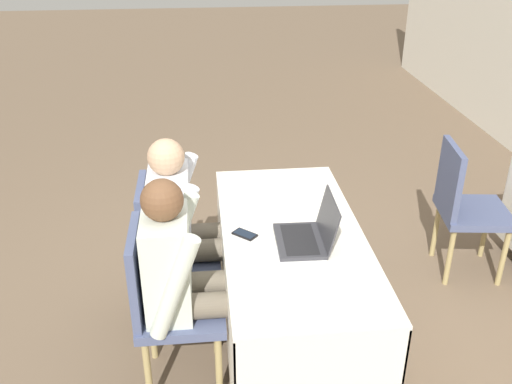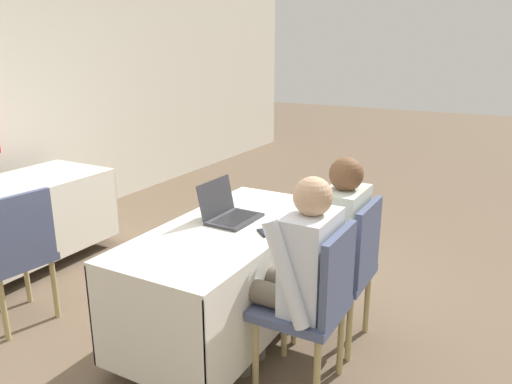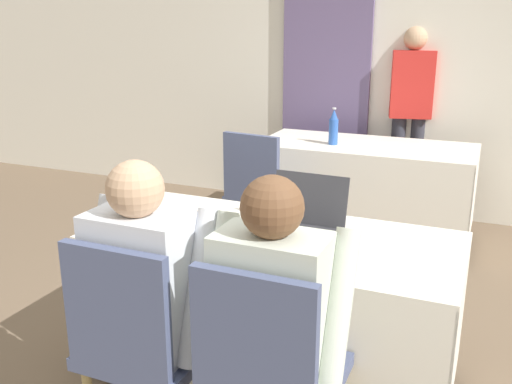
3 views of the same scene
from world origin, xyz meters
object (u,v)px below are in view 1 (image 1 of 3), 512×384
object	(u,v)px
chair_near_left	(168,247)
person_white_shirt	(184,273)
cell_phone	(245,234)
chair_far_spare	(464,204)
laptop	(308,234)
person_checkered_shirt	(185,223)
chair_near_right	(165,301)

from	to	relation	value
chair_near_left	person_white_shirt	size ratio (longest dim) A/B	0.78
cell_phone	chair_near_left	distance (m)	0.54
chair_far_spare	person_white_shirt	world-z (taller)	person_white_shirt
laptop	chair_far_spare	bearing A→B (deg)	121.98
chair_far_spare	person_checkered_shirt	world-z (taller)	person_checkered_shirt
chair_near_left	chair_near_right	bearing A→B (deg)	-180.00
chair_far_spare	person_white_shirt	size ratio (longest dim) A/B	0.78
cell_phone	person_checkered_shirt	world-z (taller)	person_checkered_shirt
laptop	person_checkered_shirt	bearing A→B (deg)	-117.74
cell_phone	person_checkered_shirt	size ratio (longest dim) A/B	0.12
laptop	chair_near_right	size ratio (longest dim) A/B	0.38
laptop	person_white_shirt	xyz separation A→B (m)	(0.14, -0.64, -0.10)
laptop	person_checkered_shirt	distance (m)	0.74
chair_near_right	chair_far_spare	distance (m)	2.11
chair_far_spare	cell_phone	bearing A→B (deg)	118.67
person_checkered_shirt	person_white_shirt	size ratio (longest dim) A/B	1.00
cell_phone	person_checkered_shirt	bearing A→B (deg)	-86.28
cell_phone	chair_near_right	distance (m)	0.53
cell_phone	chair_near_right	xyz separation A→B (m)	(0.24, -0.42, -0.21)
laptop	chair_near_right	bearing A→B (deg)	-77.72
laptop	cell_phone	size ratio (longest dim) A/B	2.54
laptop	person_white_shirt	size ratio (longest dim) A/B	0.30
person_white_shirt	person_checkered_shirt	bearing A→B (deg)	0.00
laptop	cell_phone	bearing A→B (deg)	-106.55
chair_near_left	chair_far_spare	distance (m)	1.96
chair_near_left	laptop	bearing A→B (deg)	-115.86
chair_near_left	chair_far_spare	xyz separation A→B (m)	(-0.34, 1.94, 0.00)
chair_near_left	chair_near_right	size ratio (longest dim) A/B	1.00
laptop	person_white_shirt	distance (m)	0.66
laptop	cell_phone	world-z (taller)	laptop
chair_near_left	chair_near_right	xyz separation A→B (m)	(0.50, 0.00, 0.00)
chair_near_right	person_white_shirt	distance (m)	0.19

